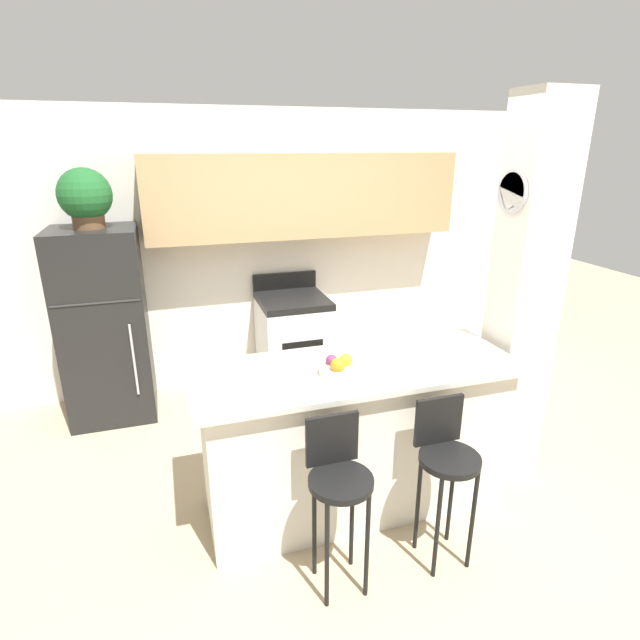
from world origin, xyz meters
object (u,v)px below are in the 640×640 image
object	(u,v)px
bar_stool_right	(446,460)
fruit_bowl	(339,367)
stove_range	(293,343)
potted_plant_on_fridge	(85,197)
bar_stool_left	(338,482)
refrigerator	(105,326)

from	to	relation	value
bar_stool_right	fruit_bowl	size ratio (longest dim) A/B	4.25
stove_range	bar_stool_right	xyz separation A→B (m)	(0.26, -2.28, 0.17)
fruit_bowl	potted_plant_on_fridge	bearing A→B (deg)	128.37
fruit_bowl	bar_stool_left	bearing A→B (deg)	-109.12
refrigerator	potted_plant_on_fridge	distance (m)	1.05
stove_range	bar_stool_left	bearing A→B (deg)	-98.96
stove_range	fruit_bowl	distance (m)	1.89
refrigerator	stove_range	size ratio (longest dim) A/B	1.51
bar_stool_right	refrigerator	bearing A→B (deg)	129.35
bar_stool_left	bar_stool_right	distance (m)	0.61
potted_plant_on_fridge	fruit_bowl	size ratio (longest dim) A/B	2.04
bar_stool_right	potted_plant_on_fridge	size ratio (longest dim) A/B	2.09
stove_range	fruit_bowl	world-z (taller)	fruit_bowl
bar_stool_left	refrigerator	bearing A→B (deg)	118.85
stove_range	fruit_bowl	xyz separation A→B (m)	(-0.19, -1.79, 0.56)
bar_stool_right	potted_plant_on_fridge	world-z (taller)	potted_plant_on_fridge
bar_stool_left	fruit_bowl	xyz separation A→B (m)	(0.17, 0.48, 0.40)
refrigerator	fruit_bowl	bearing A→B (deg)	-51.63
refrigerator	potted_plant_on_fridge	xyz separation A→B (m)	(-0.00, 0.00, 1.05)
bar_stool_left	fruit_bowl	size ratio (longest dim) A/B	4.25
refrigerator	fruit_bowl	size ratio (longest dim) A/B	7.22
refrigerator	stove_range	distance (m)	1.65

